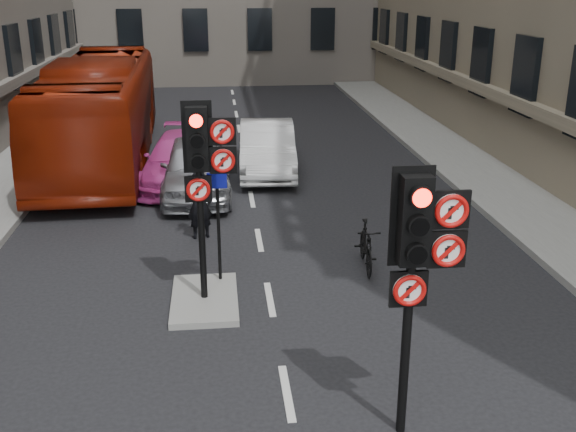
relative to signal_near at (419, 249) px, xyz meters
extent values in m
cube|color=gray|center=(5.71, 11.01, -2.50)|extent=(3.00, 50.00, 0.16)
cube|color=gray|center=(-2.69, 4.01, -2.52)|extent=(1.20, 2.00, 0.12)
cylinder|color=black|center=(-0.09, 0.01, -1.38)|extent=(0.12, 0.12, 2.40)
cube|color=black|center=(-0.09, 0.01, 0.37)|extent=(0.36, 0.28, 1.10)
cube|color=black|center=(-0.09, 0.14, 0.37)|extent=(0.52, 0.03, 1.25)
cylinder|color=#FF1407|center=(-0.09, -0.24, 0.72)|extent=(0.22, 0.01, 0.22)
cylinder|color=black|center=(-0.09, -0.24, 0.37)|extent=(0.22, 0.01, 0.22)
cylinder|color=black|center=(-0.09, -0.24, 0.02)|extent=(0.22, 0.01, 0.22)
cube|color=black|center=(0.33, -0.01, 0.49)|extent=(0.47, 0.05, 0.47)
cylinder|color=white|center=(0.33, -0.05, 0.49)|extent=(0.41, 0.02, 0.41)
torus|color=#BF0C0A|center=(0.33, -0.07, 0.49)|extent=(0.41, 0.06, 0.41)
cube|color=#BF0C0A|center=(0.33, -0.07, 0.49)|extent=(0.25, 0.01, 0.25)
cube|color=black|center=(0.33, -0.01, -0.01)|extent=(0.47, 0.05, 0.47)
cylinder|color=white|center=(0.33, -0.05, -0.01)|extent=(0.41, 0.02, 0.41)
torus|color=#BF0C0A|center=(0.33, -0.07, -0.01)|extent=(0.41, 0.06, 0.41)
cube|color=#BF0C0A|center=(0.33, -0.07, -0.01)|extent=(0.25, 0.01, 0.25)
cube|color=black|center=(-0.11, -0.01, -0.51)|extent=(0.47, 0.05, 0.47)
cylinder|color=white|center=(-0.11, -0.05, -0.51)|extent=(0.41, 0.02, 0.41)
torus|color=#BF0C0A|center=(-0.11, -0.07, -0.51)|extent=(0.41, 0.06, 0.41)
cube|color=#BF0C0A|center=(-0.11, -0.07, -0.51)|extent=(0.25, 0.01, 0.25)
cylinder|color=black|center=(-2.69, 4.01, -1.26)|extent=(0.12, 0.12, 2.40)
cube|color=black|center=(-2.69, 4.01, 0.49)|extent=(0.36, 0.28, 1.10)
cube|color=black|center=(-2.69, 4.14, 0.49)|extent=(0.52, 0.03, 1.25)
cylinder|color=#FF1407|center=(-2.69, 3.76, 0.84)|extent=(0.22, 0.02, 0.22)
cylinder|color=black|center=(-2.69, 3.76, 0.49)|extent=(0.22, 0.02, 0.22)
cylinder|color=black|center=(-2.69, 3.76, 0.14)|extent=(0.22, 0.02, 0.22)
cube|color=black|center=(-2.27, 3.99, 0.61)|extent=(0.47, 0.05, 0.47)
cylinder|color=white|center=(-2.27, 3.95, 0.61)|extent=(0.41, 0.02, 0.41)
torus|color=#BF0C0A|center=(-2.27, 3.93, 0.61)|extent=(0.41, 0.06, 0.41)
cube|color=#BF0C0A|center=(-2.27, 3.93, 0.61)|extent=(0.25, 0.02, 0.25)
cube|color=black|center=(-2.27, 3.99, 0.11)|extent=(0.47, 0.05, 0.47)
cylinder|color=white|center=(-2.27, 3.95, 0.11)|extent=(0.41, 0.02, 0.41)
torus|color=#BF0C0A|center=(-2.27, 3.93, 0.11)|extent=(0.41, 0.06, 0.41)
cube|color=#BF0C0A|center=(-2.27, 3.93, 0.11)|extent=(0.25, 0.02, 0.25)
cube|color=black|center=(-2.71, 3.99, -0.39)|extent=(0.47, 0.05, 0.47)
cylinder|color=white|center=(-2.71, 3.95, -0.39)|extent=(0.41, 0.02, 0.41)
torus|color=#BF0C0A|center=(-2.71, 3.93, -0.39)|extent=(0.41, 0.06, 0.41)
cube|color=#BF0C0A|center=(-2.71, 3.93, -0.39)|extent=(0.25, 0.02, 0.25)
imported|color=#94969B|center=(-2.95, 10.60, -1.81)|extent=(1.85, 4.55, 1.55)
imported|color=silver|center=(-0.86, 12.62, -1.82)|extent=(1.85, 4.68, 1.52)
imported|color=#D03D98|center=(-3.40, 11.77, -1.89)|extent=(2.42, 4.94, 1.38)
imported|color=maroon|center=(-5.99, 14.51, -0.93)|extent=(3.19, 11.92, 3.30)
imported|color=black|center=(0.58, 5.23, -2.10)|extent=(0.59, 1.64, 0.96)
imported|color=black|center=(-2.81, 7.32, -1.78)|extent=(0.67, 0.52, 1.61)
cylinder|color=black|center=(-2.39, 4.76, -1.41)|extent=(0.06, 0.06, 2.10)
cube|color=#0D1399|center=(-2.39, 4.70, -0.46)|extent=(0.37, 0.05, 0.29)
camera|label=1|loc=(-2.35, -7.21, 3.05)|focal=42.00mm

